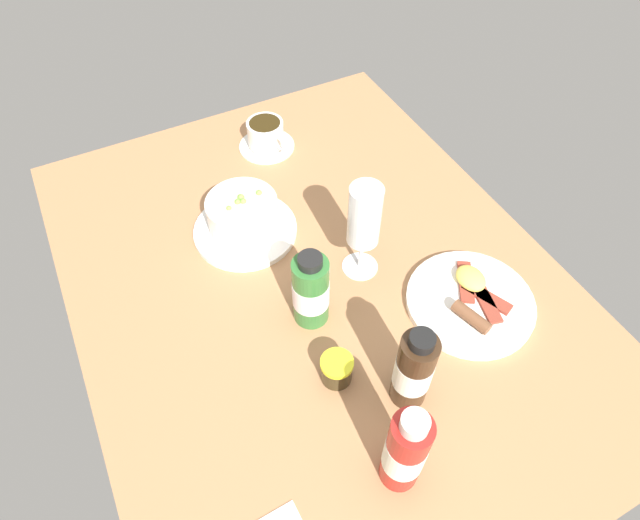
{
  "coord_description": "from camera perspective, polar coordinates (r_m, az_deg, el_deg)",
  "views": [
    {
      "loc": [
        52.98,
        -26.24,
        78.03
      ],
      "look_at": [
        1.43,
        0.18,
        6.66
      ],
      "focal_mm": 30.04,
      "sensor_mm": 36.0,
      "label": 1
    }
  ],
  "objects": [
    {
      "name": "ground_plane",
      "position": [
        0.99,
        -0.47,
        -2.44
      ],
      "size": [
        110.0,
        84.0,
        3.0
      ],
      "primitive_type": "cube",
      "color": "#A8754C"
    },
    {
      "name": "sauce_bottle_brown",
      "position": [
        0.8,
        9.95,
        -11.47
      ],
      "size": [
        5.69,
        5.69,
        16.91
      ],
      "color": "#382314",
      "rests_on": "ground_plane"
    },
    {
      "name": "sauce_bottle_green",
      "position": [
        0.87,
        -0.99,
        -3.28
      ],
      "size": [
        6.16,
        6.16,
        15.63
      ],
      "color": "#337233",
      "rests_on": "ground_plane"
    },
    {
      "name": "porridge_bowl",
      "position": [
        1.03,
        -8.15,
        4.48
      ],
      "size": [
        20.1,
        20.1,
        9.18
      ],
      "color": "white",
      "rests_on": "ground_plane"
    },
    {
      "name": "coffee_cup",
      "position": [
        1.23,
        -5.77,
        13.03
      ],
      "size": [
        12.97,
        12.46,
        6.59
      ],
      "color": "white",
      "rests_on": "ground_plane"
    },
    {
      "name": "sauce_bottle_red",
      "position": [
        0.74,
        9.06,
        -19.48
      ],
      "size": [
        5.57,
        5.57,
        18.61
      ],
      "color": "#B21E19",
      "rests_on": "ground_plane"
    },
    {
      "name": "wine_glass",
      "position": [
        0.9,
        4.73,
        4.31
      ],
      "size": [
        6.65,
        6.65,
        19.66
      ],
      "color": "white",
      "rests_on": "ground_plane"
    },
    {
      "name": "breakfast_plate",
      "position": [
        0.97,
        15.75,
        -4.18
      ],
      "size": [
        22.35,
        22.35,
        3.7
      ],
      "color": "white",
      "rests_on": "ground_plane"
    },
    {
      "name": "jam_jar",
      "position": [
        0.85,
        1.78,
        -11.57
      ],
      "size": [
        5.22,
        5.22,
        4.92
      ],
      "color": "#362C17",
      "rests_on": "ground_plane"
    }
  ]
}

